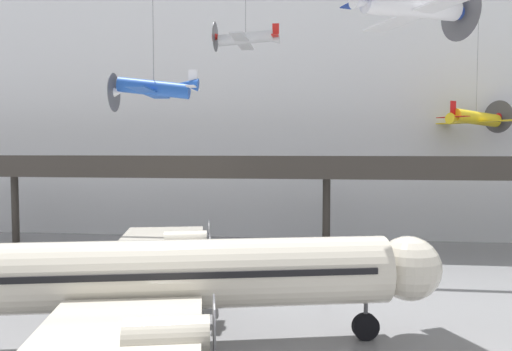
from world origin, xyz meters
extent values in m
cube|color=silver|center=(0.00, 35.71, 13.46)|extent=(140.00, 3.00, 26.92)
cube|color=#38332D|center=(0.00, 27.98, 7.02)|extent=(110.00, 3.20, 0.90)
cube|color=#38332D|center=(0.00, 26.44, 8.02)|extent=(110.00, 0.12, 1.10)
cylinder|color=#38332D|center=(-30.25, 28.94, 3.29)|extent=(0.70, 0.70, 6.57)
cylinder|color=#38332D|center=(0.00, 28.94, 3.29)|extent=(0.70, 0.70, 6.57)
cylinder|color=beige|center=(-9.86, 5.00, 3.46)|extent=(25.07, 8.66, 3.18)
sphere|color=beige|center=(3.53, 8.06, 3.46)|extent=(3.12, 3.12, 3.12)
cube|color=black|center=(-9.86, 5.00, 3.77)|extent=(23.39, 8.34, 0.29)
cube|color=beige|center=(-11.14, 14.54, 2.74)|extent=(9.22, 16.87, 0.28)
cylinder|color=beige|center=(-8.66, 11.50, 2.79)|extent=(3.17, 2.14, 1.53)
cylinder|color=#4C4C51|center=(-7.10, 11.86, 2.79)|extent=(0.70, 2.84, 2.90)
cylinder|color=beige|center=(-9.87, 16.80, 2.79)|extent=(3.17, 2.14, 1.53)
cylinder|color=#4C4C51|center=(-8.31, 17.15, 2.79)|extent=(0.70, 2.84, 2.90)
cylinder|color=beige|center=(-5.96, -0.33, 2.79)|extent=(3.17, 2.14, 1.53)
cylinder|color=#4C4C51|center=(-4.40, 0.03, 2.79)|extent=(0.70, 2.84, 2.90)
cylinder|color=#4C4C51|center=(1.47, 7.59, 1.26)|extent=(0.20, 0.20, 1.21)
cylinder|color=black|center=(1.47, 7.59, 0.65)|extent=(1.35, 0.66, 1.30)
cylinder|color=#4C4C51|center=(-10.15, 7.55, 1.26)|extent=(0.20, 0.20, 1.21)
cylinder|color=black|center=(-10.15, 7.55, 0.65)|extent=(1.35, 0.66, 1.30)
cylinder|color=#4C4C51|center=(-9.01, 2.59, 1.26)|extent=(0.20, 0.20, 1.21)
cylinder|color=silver|center=(3.83, 10.03, 16.46)|extent=(5.40, 3.46, 1.24)
cone|color=navy|center=(6.39, 11.31, 16.41)|extent=(1.26, 1.31, 1.02)
cylinder|color=#4C4C51|center=(6.56, 11.40, 16.40)|extent=(1.35, 2.65, 2.94)
cone|color=silver|center=(1.45, 8.84, 16.52)|extent=(1.76, 1.52, 0.99)
cube|color=silver|center=(4.12, 10.18, 16.12)|extent=(4.88, 7.97, 0.10)
cube|color=navy|center=(1.15, 8.69, 16.46)|extent=(1.91, 2.93, 0.06)
cylinder|color=silver|center=(-6.42, 22.10, 17.72)|extent=(4.28, 0.90, 1.17)
cone|color=red|center=(-8.63, 22.08, 17.87)|extent=(0.71, 0.79, 0.79)
cylinder|color=#4C4C51|center=(-8.79, 22.08, 17.88)|extent=(0.05, 2.28, 2.28)
cone|color=silver|center=(-4.35, 22.11, 17.57)|extent=(1.19, 0.75, 0.82)
cube|color=silver|center=(-6.68, 22.09, 17.45)|extent=(1.06, 6.40, 0.10)
cube|color=red|center=(-4.10, 22.11, 18.24)|extent=(0.52, 0.06, 1.05)
cube|color=red|center=(-4.10, 22.11, 17.72)|extent=(0.53, 2.28, 0.06)
cylinder|color=slate|center=(-6.42, 22.10, 20.49)|extent=(0.04, 0.04, 4.67)
cylinder|color=yellow|center=(13.30, 30.56, 11.93)|extent=(5.26, 4.28, 1.53)
cone|color=red|center=(15.67, 32.29, 12.13)|extent=(1.37, 1.39, 1.05)
cylinder|color=#4C4C51|center=(15.84, 32.41, 12.14)|extent=(1.81, 2.46, 3.02)
cone|color=yellow|center=(11.09, 28.94, 11.76)|extent=(1.85, 1.72, 1.08)
cube|color=yellow|center=(13.58, 30.76, 11.59)|extent=(6.10, 7.65, 0.10)
cube|color=red|center=(10.82, 28.74, 12.63)|extent=(0.59, 0.45, 1.39)
cube|color=red|center=(10.82, 28.74, 11.93)|extent=(2.33, 2.84, 0.06)
cylinder|color=slate|center=(13.30, 30.56, 17.54)|extent=(0.04, 0.04, 10.05)
cylinder|color=#1E4CAD|center=(-10.29, 11.58, 12.72)|extent=(4.28, 1.19, 1.30)
cone|color=white|center=(-12.46, 11.41, 12.49)|extent=(0.75, 0.83, 0.77)
cylinder|color=#4C4C51|center=(-12.61, 11.40, 12.47)|extent=(0.21, 2.23, 2.24)
cone|color=#1E4CAD|center=(-8.27, 11.74, 12.94)|extent=(1.24, 0.82, 0.85)
cube|color=#1E4CAD|center=(-10.54, 11.56, 12.47)|extent=(1.50, 6.34, 0.10)
cube|color=white|center=(-8.02, 11.76, 13.24)|extent=(0.51, 0.10, 1.03)
cube|color=white|center=(-8.02, 11.76, 12.72)|extent=(0.68, 2.27, 0.06)
camera|label=1|loc=(-0.96, -16.48, 9.31)|focal=35.00mm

